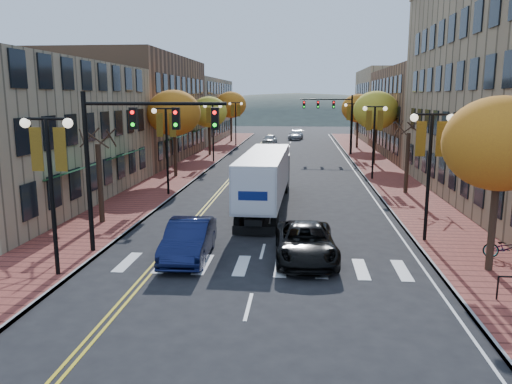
% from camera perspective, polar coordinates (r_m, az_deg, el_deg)
% --- Properties ---
extents(ground, '(200.00, 200.00, 0.00)m').
position_cam_1_polar(ground, '(18.63, -0.21, -10.50)').
color(ground, black).
rests_on(ground, ground).
extents(sidewalk_left, '(4.00, 85.00, 0.15)m').
position_cam_1_polar(sidewalk_left, '(51.34, -6.82, 3.25)').
color(sidewalk_left, brown).
rests_on(sidewalk_left, ground).
extents(sidewalk_right, '(4.00, 85.00, 0.15)m').
position_cam_1_polar(sidewalk_right, '(50.76, 13.51, 2.94)').
color(sidewalk_right, brown).
rests_on(sidewalk_right, ground).
extents(building_left_near, '(12.00, 22.00, 9.00)m').
position_cam_1_polar(building_left_near, '(35.63, -26.52, 6.03)').
color(building_left_near, '#9E8966').
rests_on(building_left_near, ground).
extents(building_left_mid, '(12.00, 24.00, 11.00)m').
position_cam_1_polar(building_left_mid, '(56.46, -14.27, 9.20)').
color(building_left_mid, brown).
rests_on(building_left_mid, ground).
extents(building_left_far, '(12.00, 26.00, 9.50)m').
position_cam_1_polar(building_left_far, '(80.49, -8.30, 9.27)').
color(building_left_far, '#9E8966').
rests_on(building_left_far, ground).
extents(building_right_mid, '(15.00, 24.00, 10.00)m').
position_cam_1_polar(building_right_mid, '(61.66, 21.31, 8.44)').
color(building_right_mid, brown).
rests_on(building_right_mid, ground).
extents(building_right_far, '(15.00, 20.00, 11.00)m').
position_cam_1_polar(building_right_far, '(83.02, 17.16, 9.47)').
color(building_right_far, '#9E8966').
rests_on(building_right_far, ground).
extents(tree_left_a, '(0.28, 0.28, 4.20)m').
position_cam_1_polar(tree_left_a, '(27.80, -17.39, 0.95)').
color(tree_left_a, '#382619').
rests_on(tree_left_a, sidewalk_left).
extents(tree_left_b, '(4.48, 4.48, 7.21)m').
position_cam_1_polar(tree_left_b, '(42.65, -9.36, 8.89)').
color(tree_left_b, '#382619').
rests_on(tree_left_b, sidewalk_left).
extents(tree_left_c, '(4.16, 4.16, 6.69)m').
position_cam_1_polar(tree_left_c, '(58.28, -5.39, 9.08)').
color(tree_left_c, '#382619').
rests_on(tree_left_c, sidewalk_left).
extents(tree_left_d, '(4.61, 4.61, 7.42)m').
position_cam_1_polar(tree_left_d, '(76.04, -2.89, 9.92)').
color(tree_left_d, '#382619').
rests_on(tree_left_d, sidewalk_left).
extents(tree_right_a, '(4.16, 4.16, 6.69)m').
position_cam_1_polar(tree_right_a, '(20.71, 26.10, 4.96)').
color(tree_right_a, '#382619').
rests_on(tree_right_a, sidewalk_right).
extents(tree_right_b, '(0.28, 0.28, 4.20)m').
position_cam_1_polar(tree_right_b, '(36.32, 16.88, 3.20)').
color(tree_right_b, '#382619').
rests_on(tree_right_b, sidewalk_right).
extents(tree_right_c, '(4.48, 4.48, 7.21)m').
position_cam_1_polar(tree_right_c, '(51.82, 13.53, 9.06)').
color(tree_right_c, '#382619').
rests_on(tree_right_c, sidewalk_right).
extents(tree_right_d, '(4.35, 4.35, 7.00)m').
position_cam_1_polar(tree_right_d, '(67.70, 11.60, 9.35)').
color(tree_right_d, '#382619').
rests_on(tree_right_d, sidewalk_right).
extents(lamp_left_a, '(1.96, 0.36, 6.05)m').
position_cam_1_polar(lamp_left_a, '(19.70, -22.51, 2.76)').
color(lamp_left_a, black).
rests_on(lamp_left_a, ground).
extents(lamp_left_b, '(1.96, 0.36, 6.05)m').
position_cam_1_polar(lamp_left_b, '(34.60, -10.20, 6.54)').
color(lamp_left_b, black).
rests_on(lamp_left_b, ground).
extents(lamp_left_c, '(1.96, 0.36, 6.05)m').
position_cam_1_polar(lamp_left_c, '(52.15, -4.95, 8.05)').
color(lamp_left_c, black).
rests_on(lamp_left_c, ground).
extents(lamp_left_d, '(1.96, 0.36, 6.05)m').
position_cam_1_polar(lamp_left_d, '(69.92, -2.34, 8.78)').
color(lamp_left_d, black).
rests_on(lamp_left_d, ground).
extents(lamp_right_a, '(1.96, 0.36, 6.05)m').
position_cam_1_polar(lamp_right_a, '(24.13, 19.28, 4.32)').
color(lamp_right_a, black).
rests_on(lamp_right_a, ground).
extents(lamp_right_b, '(1.96, 0.36, 6.05)m').
position_cam_1_polar(lamp_right_b, '(41.77, 13.36, 7.13)').
color(lamp_right_b, black).
rests_on(lamp_right_b, ground).
extents(lamp_right_c, '(1.96, 0.36, 6.05)m').
position_cam_1_polar(lamp_right_c, '(59.62, 10.95, 8.24)').
color(lamp_right_c, black).
rests_on(lamp_right_c, ground).
extents(traffic_mast_near, '(6.10, 0.35, 7.00)m').
position_cam_1_polar(traffic_mast_near, '(21.57, -14.15, 5.57)').
color(traffic_mast_near, black).
rests_on(traffic_mast_near, ground).
extents(traffic_mast_far, '(6.10, 0.34, 7.00)m').
position_cam_1_polar(traffic_mast_far, '(59.43, 9.01, 8.90)').
color(traffic_mast_far, black).
rests_on(traffic_mast_far, ground).
extents(semi_truck, '(2.57, 14.20, 3.54)m').
position_cam_1_polar(semi_truck, '(30.61, 1.18, 1.97)').
color(semi_truck, black).
rests_on(semi_truck, ground).
extents(navy_sedan, '(1.92, 5.03, 1.64)m').
position_cam_1_polar(navy_sedan, '(21.41, -7.69, -5.43)').
color(navy_sedan, '#0E1438').
rests_on(navy_sedan, ground).
extents(black_suv, '(2.78, 5.53, 1.50)m').
position_cam_1_polar(black_suv, '(21.16, 5.68, -5.77)').
color(black_suv, black).
rests_on(black_suv, ground).
extents(car_far_white, '(2.24, 4.41, 1.44)m').
position_cam_1_polar(car_far_white, '(72.53, 1.59, 6.03)').
color(car_far_white, silver).
rests_on(car_far_white, ground).
extents(car_far_silver, '(2.62, 5.18, 1.44)m').
position_cam_1_polar(car_far_silver, '(81.04, 4.56, 6.50)').
color(car_far_silver, '#A0A1A7').
rests_on(car_far_silver, ground).
extents(car_far_oncoming, '(1.91, 4.57, 1.47)m').
position_cam_1_polar(car_far_oncoming, '(84.93, 4.63, 6.71)').
color(car_far_oncoming, '#A5A4AC').
rests_on(car_far_oncoming, ground).
extents(bicycle, '(1.95, 1.10, 0.97)m').
position_cam_1_polar(bicycle, '(23.20, 26.78, -5.72)').
color(bicycle, gray).
rests_on(bicycle, sidewalk_right).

